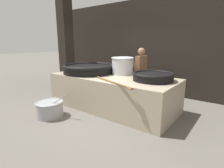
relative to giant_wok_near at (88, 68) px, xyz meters
The scene contains 10 objects.
ground_plane 1.37m from the giant_wok_near, ahead, with size 60.00×60.00×0.00m, color #666059.
back_wall 2.51m from the giant_wok_near, 68.55° to the left, with size 9.42×0.24×3.33m, color black.
support_pillar 1.58m from the giant_wok_near, 166.73° to the left, with size 0.40×0.40×3.33m, color black.
hearth_platform 1.07m from the giant_wok_near, ahead, with size 3.52×1.55×0.90m.
giant_wok_near is the anchor object (origin of this frame).
giant_wok_far 2.04m from the giant_wok_near, ahead, with size 1.01×1.01×0.20m.
stock_pot 1.05m from the giant_wok_near, 26.24° to the left, with size 0.65×0.65×0.49m.
stirring_paddle 1.62m from the giant_wok_near, 24.64° to the right, with size 1.37×0.55×0.04m.
cook 1.62m from the giant_wok_near, 41.26° to the left, with size 0.38×0.60×1.66m.
prep_bowl_vegetables 1.67m from the giant_wok_near, 87.75° to the right, with size 0.84×0.67×0.65m.
Camera 1 is at (2.87, -3.79, 1.79)m, focal length 28.00 mm.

